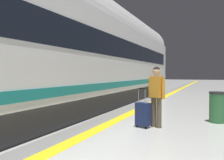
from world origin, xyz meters
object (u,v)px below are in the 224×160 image
at_px(suitcase_near, 143,114).
at_px(passenger_near, 156,92).
at_px(waste_bin, 217,107).
at_px(high_speed_train, 15,34).

bearing_deg(suitcase_near, passenger_near, 28.75).
bearing_deg(suitcase_near, waste_bin, 38.95).
bearing_deg(waste_bin, high_speed_train, -151.95).
relative_size(high_speed_train, suitcase_near, 28.75).
xyz_separation_m(high_speed_train, passenger_near, (3.56, 1.40, -1.56)).
distance_m(high_speed_train, suitcase_near, 4.07).
bearing_deg(passenger_near, high_speed_train, -158.59).
bearing_deg(high_speed_train, suitcase_near, 20.64).
bearing_deg(passenger_near, waste_bin, 40.79).
height_order(high_speed_train, passenger_near, high_speed_train).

